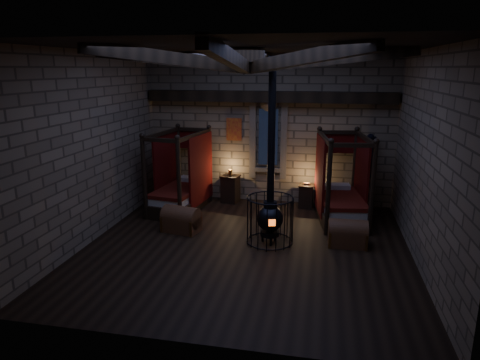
% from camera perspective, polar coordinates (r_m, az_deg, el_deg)
% --- Properties ---
extents(room, '(7.02, 7.02, 4.29)m').
position_cam_1_polar(room, '(8.81, 1.05, 14.23)').
color(room, black).
rests_on(room, ground).
extents(bed_left, '(1.35, 2.18, 2.15)m').
position_cam_1_polar(bed_left, '(11.96, -7.85, -1.37)').
color(bed_left, black).
rests_on(bed_left, ground).
extents(bed_right, '(1.39, 2.23, 2.19)m').
position_cam_1_polar(bed_right, '(11.31, 13.26, -2.53)').
color(bed_right, black).
rests_on(bed_right, ground).
extents(trunk_left, '(0.96, 0.71, 0.63)m').
position_cam_1_polar(trunk_left, '(10.40, -7.84, -5.30)').
color(trunk_left, brown).
rests_on(trunk_left, ground).
extents(trunk_right, '(0.85, 0.55, 0.61)m').
position_cam_1_polar(trunk_right, '(9.80, 14.15, -6.98)').
color(trunk_right, brown).
rests_on(trunk_right, ground).
extents(nightstand_left, '(0.58, 0.56, 0.97)m').
position_cam_1_polar(nightstand_left, '(12.49, -1.28, -1.11)').
color(nightstand_left, black).
rests_on(nightstand_left, ground).
extents(nightstand_right, '(0.44, 0.42, 0.72)m').
position_cam_1_polar(nightstand_right, '(12.14, 8.80, -2.12)').
color(nightstand_right, black).
rests_on(nightstand_right, ground).
extents(stove, '(1.05, 1.05, 4.05)m').
position_cam_1_polar(stove, '(9.54, 4.02, -4.80)').
color(stove, black).
rests_on(stove, ground).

